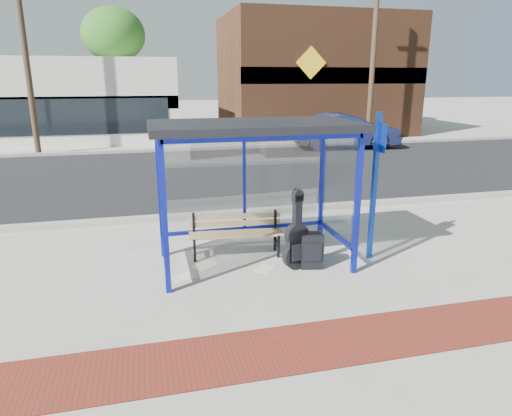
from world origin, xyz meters
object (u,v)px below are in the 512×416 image
object	(u,v)px
guitar_bag	(297,242)
parked_car	(345,131)
bench	(236,231)
fire_hydrant	(393,135)
backpack	(293,258)
suitcase	(312,251)

from	to	relation	value
guitar_bag	parked_car	distance (m)	14.05
bench	parked_car	size ratio (longest dim) A/B	0.36
parked_car	fire_hydrant	size ratio (longest dim) A/B	7.31
guitar_bag	backpack	bearing A→B (deg)	98.20
bench	fire_hydrant	world-z (taller)	bench
bench	backpack	size ratio (longest dim) A/B	5.15
backpack	fire_hydrant	distance (m)	17.02
fire_hydrant	parked_car	bearing A→B (deg)	-155.49
backpack	parked_car	size ratio (longest dim) A/B	0.07
bench	backpack	bearing A→B (deg)	-37.36
guitar_bag	fire_hydrant	size ratio (longest dim) A/B	2.00
parked_car	bench	bearing A→B (deg)	154.13
guitar_bag	fire_hydrant	distance (m)	17.07
guitar_bag	fire_hydrant	bearing A→B (deg)	42.92
backpack	parked_car	world-z (taller)	parked_car
guitar_bag	backpack	distance (m)	0.33
bench	suitcase	xyz separation A→B (m)	(1.12, -0.89, -0.15)
guitar_bag	backpack	xyz separation A→B (m)	(-0.03, 0.08, -0.32)
bench	backpack	distance (m)	1.17
suitcase	parked_car	size ratio (longest dim) A/B	0.14
bench	suitcase	bearing A→B (deg)	-32.51
backpack	guitar_bag	bearing A→B (deg)	-79.84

